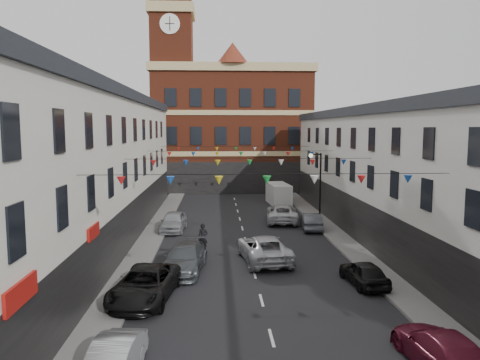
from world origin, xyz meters
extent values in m
plane|color=black|center=(0.00, 0.00, 0.00)|extent=(160.00, 160.00, 0.00)
cube|color=#605E5B|center=(-6.90, 2.00, 0.07)|extent=(1.80, 64.00, 0.15)
cube|color=#605E5B|center=(6.90, 2.00, 0.07)|extent=(1.80, 64.00, 0.15)
cube|color=silver|center=(-11.80, 1.00, 5.00)|extent=(8.00, 56.00, 10.00)
cube|color=black|center=(-11.80, 1.00, 10.35)|extent=(8.40, 56.00, 0.70)
cube|color=black|center=(-7.75, 1.00, 1.60)|extent=(0.12, 56.00, 3.20)
cube|color=silver|center=(11.80, 1.00, 4.50)|extent=(8.00, 56.00, 9.00)
cube|color=black|center=(11.80, 1.00, 9.35)|extent=(8.40, 56.00, 0.70)
cube|color=black|center=(7.75, 1.00, 1.60)|extent=(0.12, 56.00, 3.20)
cube|color=maroon|center=(0.00, 38.00, 7.50)|extent=(20.00, 12.00, 15.00)
cube|color=tan|center=(0.00, 38.00, 15.50)|extent=(20.60, 12.60, 1.00)
cone|color=maroon|center=(0.00, 33.00, 17.20)|extent=(4.00, 4.00, 2.60)
cube|color=maroon|center=(-7.50, 35.00, 12.00)|extent=(5.00, 5.00, 24.00)
cube|color=tan|center=(-7.50, 35.00, 22.50)|extent=(5.60, 5.60, 1.20)
cylinder|color=white|center=(-7.50, 32.45, 20.50)|extent=(2.40, 0.12, 2.40)
cube|color=#2E4D24|center=(-4.00, 62.00, 5.00)|extent=(40.00, 14.00, 10.00)
cylinder|color=black|center=(6.80, 14.00, 3.00)|extent=(0.14, 0.14, 6.00)
cylinder|color=black|center=(6.40, 14.00, 5.90)|extent=(0.90, 0.10, 0.10)
sphere|color=beige|center=(5.95, 14.00, 5.80)|extent=(0.36, 0.36, 0.36)
imported|color=black|center=(-5.50, -3.71, 0.76)|extent=(3.25, 5.79, 1.53)
imported|color=#43484B|center=(-3.93, 0.67, 0.77)|extent=(2.75, 5.50, 1.53)
imported|color=#979A9F|center=(-5.50, 11.30, 0.77)|extent=(2.09, 4.64, 1.55)
imported|color=#5B1224|center=(5.42, -10.71, 0.70)|extent=(2.20, 4.90, 1.39)
imported|color=black|center=(5.50, -2.13, 0.65)|extent=(1.93, 3.96, 1.30)
imported|color=#4F5056|center=(5.50, 11.26, 0.68)|extent=(1.83, 4.25, 1.36)
imported|color=silver|center=(3.60, 14.40, 0.78)|extent=(3.14, 5.83, 1.56)
imported|color=#BBBCC2|center=(0.78, 2.55, 0.80)|extent=(3.32, 6.04, 1.60)
cube|color=silver|center=(4.58, 24.00, 1.11)|extent=(2.27, 5.12, 2.21)
imported|color=black|center=(-3.00, 5.02, 0.93)|extent=(0.76, 0.58, 1.86)
camera|label=1|loc=(-2.13, -25.26, 8.09)|focal=35.00mm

